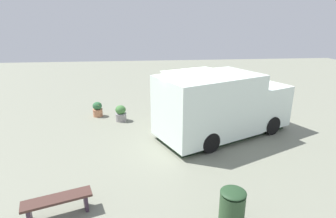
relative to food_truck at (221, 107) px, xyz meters
The scene contains 7 objects.
ground_plane 1.66m from the food_truck, behind, with size 40.00×40.00×0.00m, color gray.
food_truck is the anchor object (origin of this frame).
person_customer 5.05m from the food_truck, 59.83° to the left, with size 0.49×0.78×0.81m.
planter_flowering_near 5.76m from the food_truck, 152.34° to the left, with size 0.46×0.46×0.68m.
planter_flowering_far 4.47m from the food_truck, 153.85° to the left, with size 0.50×0.50×0.71m.
plaza_bench 6.52m from the food_truck, 140.52° to the right, with size 1.56×0.86×0.48m.
trash_bin 4.97m from the food_truck, 103.32° to the right, with size 0.56×0.56×0.87m.
Camera 1 is at (-1.84, -9.66, 4.32)m, focal length 28.86 mm.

